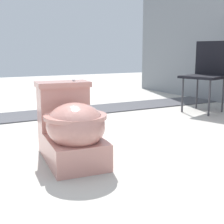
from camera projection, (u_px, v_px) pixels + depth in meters
ground_plane at (85, 147)px, 2.37m from camera, size 14.00×14.00×0.00m
gravel_strip at (79, 111)px, 3.77m from camera, size 0.56×8.00×0.01m
toilet at (72, 128)px, 2.03m from camera, size 0.66×0.43×0.52m
folding_chair_left at (208, 69)px, 3.70m from camera, size 0.55×0.55×0.83m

